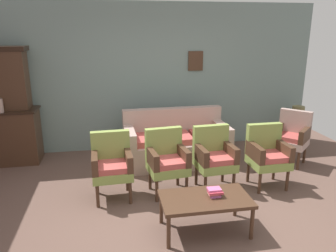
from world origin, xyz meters
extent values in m
plane|color=brown|center=(0.00, 0.00, 0.00)|extent=(7.68, 7.68, 0.00)
cube|color=gray|center=(0.00, 2.63, 1.35)|extent=(6.40, 0.06, 2.70)
cube|color=#472D1E|center=(0.90, 2.58, 1.65)|extent=(0.28, 0.02, 0.36)
cube|color=#472D1E|center=(-2.50, 2.25, 0.45)|extent=(1.10, 0.52, 0.90)
cube|color=black|center=(-2.50, 2.25, 0.92)|extent=(1.16, 0.55, 0.03)
cube|color=tan|center=(0.36, 1.70, 0.21)|extent=(1.77, 0.85, 0.42)
cube|color=tan|center=(0.35, 2.02, 0.66)|extent=(1.75, 0.21, 0.48)
cube|color=tan|center=(1.16, 1.72, 0.54)|extent=(0.18, 0.80, 0.24)
cube|color=tan|center=(-0.43, 1.67, 0.54)|extent=(0.18, 0.80, 0.24)
cube|color=#B74C47|center=(0.87, 1.67, 0.47)|extent=(0.47, 0.57, 0.10)
cube|color=#B74C47|center=(0.36, 1.66, 0.47)|extent=(0.47, 0.57, 0.10)
cube|color=#B74C47|center=(-0.14, 1.64, 0.47)|extent=(0.47, 0.57, 0.10)
cube|color=#849947|center=(-0.73, 0.63, 0.38)|extent=(0.54, 0.50, 0.12)
cube|color=#B74C47|center=(-0.73, 0.61, 0.47)|extent=(0.46, 0.43, 0.10)
cube|color=#849947|center=(-0.74, 0.83, 0.67)|extent=(0.52, 0.12, 0.46)
cube|color=#472D1E|center=(-0.51, 0.64, 0.55)|extent=(0.10, 0.48, 0.22)
cube|color=#472D1E|center=(-0.95, 0.62, 0.55)|extent=(0.10, 0.48, 0.22)
cylinder|color=#472D1E|center=(-0.51, 0.45, 0.16)|extent=(0.04, 0.04, 0.32)
cylinder|color=#472D1E|center=(-0.93, 0.43, 0.16)|extent=(0.04, 0.04, 0.32)
cylinder|color=#472D1E|center=(-0.53, 0.83, 0.16)|extent=(0.04, 0.04, 0.32)
cylinder|color=#472D1E|center=(-0.95, 0.81, 0.16)|extent=(0.04, 0.04, 0.32)
cube|color=#849947|center=(0.03, 0.65, 0.38)|extent=(0.57, 0.54, 0.12)
cube|color=#B74C47|center=(0.03, 0.63, 0.47)|extent=(0.49, 0.46, 0.10)
cube|color=#849947|center=(0.00, 0.85, 0.67)|extent=(0.53, 0.16, 0.46)
cube|color=#472D1E|center=(0.25, 0.68, 0.55)|extent=(0.14, 0.49, 0.22)
cube|color=#472D1E|center=(-0.19, 0.62, 0.55)|extent=(0.14, 0.49, 0.22)
cylinder|color=#472D1E|center=(0.26, 0.49, 0.16)|extent=(0.04, 0.04, 0.32)
cylinder|color=#472D1E|center=(-0.16, 0.44, 0.16)|extent=(0.04, 0.04, 0.32)
cylinder|color=#472D1E|center=(0.21, 0.86, 0.16)|extent=(0.04, 0.04, 0.32)
cylinder|color=#472D1E|center=(-0.20, 0.81, 0.16)|extent=(0.04, 0.04, 0.32)
cube|color=#849947|center=(0.71, 0.66, 0.38)|extent=(0.55, 0.52, 0.12)
cube|color=#B74C47|center=(0.71, 0.64, 0.47)|extent=(0.47, 0.44, 0.10)
cube|color=#849947|center=(0.69, 0.86, 0.67)|extent=(0.53, 0.14, 0.46)
cube|color=#472D1E|center=(0.93, 0.68, 0.55)|extent=(0.12, 0.48, 0.22)
cube|color=#472D1E|center=(0.49, 0.64, 0.55)|extent=(0.12, 0.48, 0.22)
cylinder|color=#472D1E|center=(0.93, 0.49, 0.16)|extent=(0.04, 0.04, 0.32)
cylinder|color=#472D1E|center=(0.51, 0.46, 0.16)|extent=(0.04, 0.04, 0.32)
cylinder|color=#472D1E|center=(0.90, 0.87, 0.16)|extent=(0.04, 0.04, 0.32)
cylinder|color=#472D1E|center=(0.48, 0.83, 0.16)|extent=(0.04, 0.04, 0.32)
cube|color=#849947|center=(1.49, 0.60, 0.38)|extent=(0.53, 0.49, 0.12)
cube|color=#B74C47|center=(1.49, 0.58, 0.47)|extent=(0.45, 0.42, 0.10)
cube|color=#849947|center=(1.49, 0.80, 0.67)|extent=(0.52, 0.11, 0.46)
cube|color=#472D1E|center=(1.71, 0.61, 0.55)|extent=(0.09, 0.48, 0.22)
cube|color=#472D1E|center=(1.27, 0.60, 0.55)|extent=(0.09, 0.48, 0.22)
cylinder|color=#472D1E|center=(1.70, 0.42, 0.16)|extent=(0.04, 0.04, 0.32)
cylinder|color=#472D1E|center=(1.28, 0.41, 0.16)|extent=(0.04, 0.04, 0.32)
cylinder|color=#472D1E|center=(1.70, 0.80, 0.16)|extent=(0.04, 0.04, 0.32)
cylinder|color=#472D1E|center=(1.28, 0.79, 0.16)|extent=(0.04, 0.04, 0.32)
cube|color=tan|center=(2.25, 1.34, 0.38)|extent=(0.71, 0.71, 0.12)
cube|color=#B74C47|center=(2.24, 1.33, 0.47)|extent=(0.60, 0.60, 0.10)
cube|color=tan|center=(2.40, 1.48, 0.67)|extent=(0.43, 0.44, 0.46)
cube|color=#472D1E|center=(2.41, 1.18, 0.55)|extent=(0.40, 0.39, 0.22)
cube|color=#472D1E|center=(2.10, 1.50, 0.55)|extent=(0.40, 0.39, 0.22)
cylinder|color=#472D1E|center=(2.26, 1.06, 0.16)|extent=(0.04, 0.04, 0.32)
cylinder|color=#472D1E|center=(1.97, 1.36, 0.16)|extent=(0.04, 0.04, 0.32)
cylinder|color=#472D1E|center=(2.54, 1.32, 0.16)|extent=(0.04, 0.04, 0.32)
cylinder|color=#472D1E|center=(2.25, 1.63, 0.16)|extent=(0.04, 0.04, 0.32)
cube|color=#472D1E|center=(0.28, -0.31, 0.40)|extent=(1.00, 0.56, 0.04)
cylinder|color=#472D1E|center=(-0.18, -0.07, 0.19)|extent=(0.04, 0.04, 0.38)
cylinder|color=#472D1E|center=(0.74, -0.07, 0.19)|extent=(0.04, 0.04, 0.38)
cylinder|color=#472D1E|center=(-0.18, -0.55, 0.19)|extent=(0.04, 0.04, 0.38)
cylinder|color=#472D1E|center=(0.74, -0.55, 0.19)|extent=(0.04, 0.04, 0.38)
cube|color=#CB67B0|center=(0.39, -0.30, 0.43)|extent=(0.12, 0.10, 0.02)
cube|color=#E79A8D|center=(0.37, -0.29, 0.45)|extent=(0.11, 0.10, 0.02)
cube|color=#D13F53|center=(0.39, -0.31, 0.48)|extent=(0.16, 0.11, 0.03)
cube|color=#D36094|center=(0.39, -0.29, 0.50)|extent=(0.15, 0.11, 0.02)
cylinder|color=olive|center=(2.85, 2.15, 0.40)|extent=(0.23, 0.23, 0.80)
camera|label=1|loc=(-0.71, -3.46, 2.21)|focal=35.11mm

